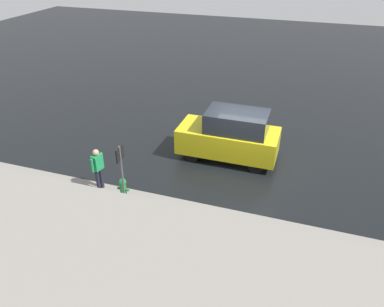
{
  "coord_description": "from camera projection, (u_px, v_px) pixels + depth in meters",
  "views": [
    {
      "loc": [
        -2.03,
        12.15,
        7.83
      ],
      "look_at": [
        1.7,
        0.96,
        0.9
      ],
      "focal_mm": 35.0,
      "sensor_mm": 36.0,
      "label": 1
    }
  ],
  "objects": [
    {
      "name": "ground_plane",
      "position": [
        242.0,
        169.0,
        14.46
      ],
      "size": [
        60.0,
        60.0,
        0.0
      ],
      "primitive_type": "plane",
      "color": "black"
    },
    {
      "name": "kerb_strip",
      "position": [
        212.0,
        241.0,
        11.01
      ],
      "size": [
        24.0,
        3.2,
        0.04
      ],
      "primitive_type": "cube",
      "color": "gray",
      "rests_on": "ground"
    },
    {
      "name": "moving_hatchback",
      "position": [
        230.0,
        136.0,
        14.63
      ],
      "size": [
        3.9,
        1.71,
        2.06
      ],
      "color": "yellow",
      "rests_on": "ground"
    },
    {
      "name": "fire_hydrant",
      "position": [
        123.0,
        189.0,
        12.64
      ],
      "size": [
        0.42,
        0.31,
        0.8
      ],
      "color": "#197A2D",
      "rests_on": "ground"
    },
    {
      "name": "pedestrian",
      "position": [
        98.0,
        166.0,
        12.81
      ],
      "size": [
        0.31,
        0.56,
        1.62
      ],
      "color": "#1E8C4C",
      "rests_on": "ground"
    },
    {
      "name": "metal_railing",
      "position": [
        217.0,
        263.0,
        9.36
      ],
      "size": [
        10.76,
        0.04,
        1.05
      ],
      "color": "#B7BABF",
      "rests_on": "ground"
    },
    {
      "name": "sign_post",
      "position": [
        122.0,
        170.0,
        11.49
      ],
      "size": [
        0.07,
        0.44,
        2.4
      ],
      "color": "#4C4C51",
      "rests_on": "ground"
    }
  ]
}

